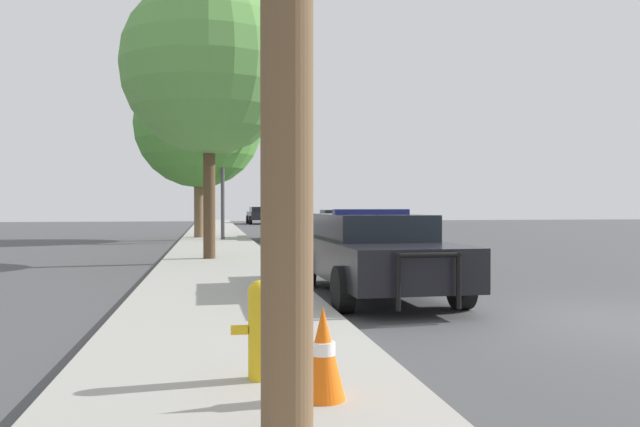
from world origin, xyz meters
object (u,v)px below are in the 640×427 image
(police_car, at_px, (374,252))
(fire_hydrant, at_px, (260,326))
(traffic_light, at_px, (253,160))
(traffic_cone, at_px, (323,353))
(car_background_oncoming, at_px, (336,220))
(car_background_distant, at_px, (260,215))
(tree_sidewalk_mid, at_px, (198,124))
(car_background_midblock, at_px, (286,224))
(tree_sidewalk_near, at_px, (209,67))

(police_car, height_order, fire_hydrant, police_car)
(traffic_light, bearing_deg, fire_hydrant, -93.57)
(fire_hydrant, bearing_deg, traffic_cone, -55.78)
(police_car, xyz_separation_m, car_background_oncoming, (4.40, 25.32, -0.06))
(car_background_distant, bearing_deg, tree_sidewalk_mid, -102.32)
(traffic_light, xyz_separation_m, car_background_oncoming, (5.43, 8.72, -2.82))
(car_background_distant, relative_size, car_background_midblock, 0.98)
(car_background_midblock, height_order, traffic_cone, car_background_midblock)
(fire_hydrant, bearing_deg, car_background_oncoming, 77.50)
(tree_sidewalk_mid, bearing_deg, traffic_light, -35.67)
(tree_sidewalk_near, bearing_deg, tree_sidewalk_mid, 92.53)
(car_background_distant, relative_size, car_background_oncoming, 0.99)
(car_background_distant, distance_m, traffic_cone, 48.22)
(fire_hydrant, relative_size, car_background_oncoming, 0.18)
(tree_sidewalk_mid, bearing_deg, tree_sidewalk_near, -87.47)
(car_background_distant, distance_m, tree_sidewalk_mid, 24.76)
(police_car, height_order, car_background_oncoming, police_car)
(car_background_midblock, bearing_deg, car_background_distant, 90.81)
(police_car, xyz_separation_m, traffic_light, (-1.03, 16.60, 2.77))
(police_car, bearing_deg, car_background_distant, -92.83)
(police_car, distance_m, car_background_midblock, 17.39)
(traffic_light, bearing_deg, traffic_cone, -92.40)
(tree_sidewalk_mid, bearing_deg, car_background_midblock, -12.88)
(traffic_light, height_order, traffic_cone, traffic_light)
(police_car, relative_size, car_background_midblock, 1.08)
(fire_hydrant, distance_m, tree_sidewalk_near, 13.03)
(police_car, distance_m, traffic_cone, 6.26)
(fire_hydrant, relative_size, traffic_light, 0.17)
(police_car, relative_size, tree_sidewalk_mid, 0.63)
(police_car, distance_m, car_background_oncoming, 25.70)
(traffic_light, relative_size, traffic_cone, 6.93)
(car_background_midblock, height_order, car_background_oncoming, car_background_midblock)
(car_background_oncoming, bearing_deg, police_car, 82.70)
(car_background_midblock, bearing_deg, fire_hydrant, -94.89)
(traffic_light, xyz_separation_m, car_background_midblock, (1.55, 0.78, -2.81))
(fire_hydrant, height_order, tree_sidewalk_mid, tree_sidewalk_mid)
(traffic_light, height_order, car_background_oncoming, traffic_light)
(police_car, distance_m, car_background_distant, 42.20)
(police_car, relative_size, fire_hydrant, 6.09)
(car_background_midblock, relative_size, traffic_cone, 6.69)
(tree_sidewalk_near, xyz_separation_m, tree_sidewalk_mid, (-0.51, 11.47, -0.09))
(fire_hydrant, bearing_deg, car_background_midblock, 82.68)
(car_background_distant, relative_size, tree_sidewalk_mid, 0.57)
(traffic_light, height_order, tree_sidewalk_near, tree_sidewalk_near)
(fire_hydrant, height_order, car_background_midblock, car_background_midblock)
(tree_sidewalk_mid, bearing_deg, car_background_oncoming, 42.27)
(police_car, height_order, car_background_distant, police_car)
(fire_hydrant, bearing_deg, tree_sidewalk_mid, 92.33)
(car_background_midblock, distance_m, traffic_cone, 23.45)
(traffic_light, bearing_deg, police_car, -86.46)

